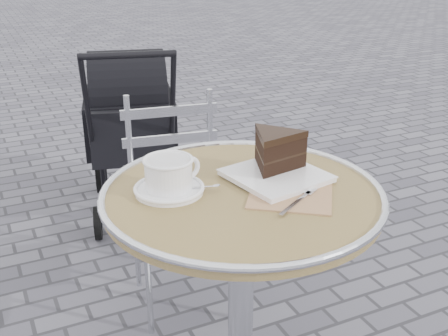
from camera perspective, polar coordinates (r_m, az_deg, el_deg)
name	(u,v)px	position (r m, az deg, el deg)	size (l,w,h in m)	color
cafe_table	(241,248)	(1.49, 1.79, -8.10)	(0.72, 0.72, 0.74)	silver
cappuccino_set	(170,177)	(1.40, -5.55, -0.94)	(0.20, 0.17, 0.09)	white
cake_plate_set	(276,156)	(1.49, 5.31, 1.22)	(0.28, 0.38, 0.12)	#A97B5D
bistro_chair	(175,177)	(2.09, -4.97, -0.89)	(0.41, 0.41, 0.80)	silver
baby_stroller	(131,131)	(2.85, -9.43, 3.70)	(0.60, 0.95, 0.91)	black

